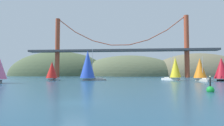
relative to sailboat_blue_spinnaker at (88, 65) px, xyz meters
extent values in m
plane|color=navy|center=(9.64, -49.07, -5.68)|extent=(360.00, 360.00, 0.00)
ellipsoid|color=#5B6647|center=(14.64, 85.93, -5.68)|extent=(83.96, 44.00, 33.78)
ellipsoid|color=#4C5B3D|center=(-45.36, 85.93, -5.68)|extent=(86.41, 44.00, 41.41)
ellipsoid|color=#6B664C|center=(69.64, 85.93, -5.68)|extent=(77.08, 44.00, 36.31)
cylinder|color=#A34228|center=(-29.96, 45.93, 12.86)|extent=(2.80, 2.80, 37.07)
cylinder|color=#A34228|center=(49.25, 45.93, 12.86)|extent=(2.80, 2.80, 37.07)
cube|color=#47474C|center=(9.64, 45.93, 10.73)|extent=(115.21, 6.00, 1.20)
cylinder|color=#A34228|center=(-24.30, 45.93, 27.07)|extent=(11.62, 0.50, 9.05)
cylinder|color=#A34228|center=(-12.99, 45.93, 19.85)|extent=(11.54, 0.50, 6.21)
cylinder|color=#A34228|center=(-1.67, 45.93, 15.53)|extent=(11.44, 0.50, 3.37)
cylinder|color=#A34228|center=(9.64, 45.93, 14.09)|extent=(11.32, 0.50, 0.50)
cylinder|color=#A34228|center=(20.96, 45.93, 15.53)|extent=(11.44, 0.50, 3.37)
cylinder|color=#A34228|center=(32.27, 45.93, 19.85)|extent=(11.54, 0.50, 6.21)
cylinder|color=#A34228|center=(43.59, 45.93, 27.07)|extent=(11.62, 0.50, 9.05)
cube|color=#B7B2A8|center=(2.23, 1.21, -5.38)|extent=(8.57, 6.27, 0.60)
cube|color=beige|center=(3.55, 1.93, -4.90)|extent=(3.29, 3.00, 0.36)
cylinder|color=#B2B2B7|center=(1.49, 0.81, 0.61)|extent=(0.14, 0.14, 11.37)
cone|color=blue|center=(-0.12, -0.06, 0.26)|extent=(7.41, 7.41, 10.08)
cube|color=white|center=(30.42, 4.47, -5.28)|extent=(6.15, 6.06, 0.78)
cube|color=beige|center=(29.56, 5.32, -4.71)|extent=(2.56, 2.55, 0.36)
cylinder|color=#B2B2B7|center=(30.90, 4.01, -0.59)|extent=(0.14, 0.14, 8.61)
cone|color=yellow|center=(31.96, 2.98, -0.84)|extent=(5.60, 5.60, 7.50)
cube|color=#B7B2A8|center=(-12.39, -0.73, -5.36)|extent=(2.00, 5.85, 0.63)
cube|color=beige|center=(-12.29, 0.29, -4.86)|extent=(1.27, 1.93, 0.36)
cylinder|color=#B2B2B7|center=(-12.45, -1.30, -1.84)|extent=(0.14, 0.14, 6.42)
cone|color=red|center=(-12.58, -2.56, -1.81)|extent=(4.35, 4.35, 5.86)
cube|color=#B7B2A8|center=(39.09, -4.38, -5.28)|extent=(3.26, 7.11, 0.80)
cube|color=beige|center=(39.31, -5.60, -4.70)|extent=(1.94, 2.44, 0.36)
cylinder|color=#B2B2B7|center=(38.97, -3.71, -1.11)|extent=(0.14, 0.14, 7.55)
cone|color=orange|center=(38.70, -2.23, -1.26)|extent=(4.83, 4.83, 6.63)
cone|color=#B21423|center=(46.18, -1.00, -1.25)|extent=(5.65, 5.65, 7.14)
sphere|color=green|center=(26.94, -37.85, -5.37)|extent=(1.10, 1.10, 1.10)
cylinder|color=black|center=(26.94, -37.85, -4.33)|extent=(0.20, 0.20, 1.60)
sphere|color=#F2EA99|center=(26.94, -37.85, -3.41)|extent=(0.24, 0.24, 0.24)
camera|label=1|loc=(14.88, -66.64, -2.78)|focal=29.68mm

